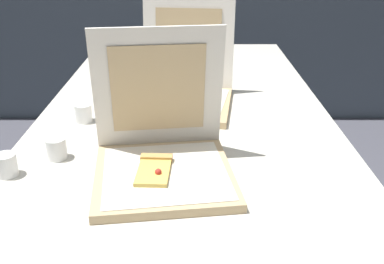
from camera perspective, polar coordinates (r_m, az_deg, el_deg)
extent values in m
cube|color=silver|center=(1.38, -0.81, 0.03)|extent=(0.96, 2.23, 0.03)
cylinder|color=#38383D|center=(2.52, -9.71, 2.09)|extent=(0.04, 0.04, 0.72)
cylinder|color=#38383D|center=(2.51, 9.01, 2.07)|extent=(0.04, 0.04, 0.72)
cube|color=tan|center=(1.08, -3.45, -5.63)|extent=(0.37, 0.37, 0.02)
cube|color=silver|center=(1.08, -3.30, -5.16)|extent=(0.33, 0.33, 0.00)
cube|color=silver|center=(1.14, -4.16, 5.54)|extent=(0.34, 0.10, 0.33)
cube|color=tan|center=(1.13, -4.18, 5.49)|extent=(0.24, 0.07, 0.24)
cube|color=#EAC156|center=(1.07, -4.81, -5.12)|extent=(0.08, 0.13, 0.01)
cube|color=tan|center=(1.12, -4.40, -3.36)|extent=(0.08, 0.03, 0.02)
sphere|color=red|center=(1.05, -4.19, -5.13)|extent=(0.02, 0.02, 0.02)
cube|color=tan|center=(1.52, -1.24, 3.54)|extent=(0.37, 0.37, 0.02)
cube|color=silver|center=(1.52, -1.30, 3.96)|extent=(0.35, 0.35, 0.00)
cube|color=silver|center=(1.65, -0.29, 11.54)|extent=(0.33, 0.08, 0.33)
cube|color=tan|center=(1.64, -0.29, 11.48)|extent=(0.24, 0.06, 0.24)
cylinder|color=white|center=(1.49, -2.92, 4.73)|extent=(0.03, 0.03, 0.00)
cylinder|color=white|center=(1.50, -2.56, 4.23)|extent=(0.01, 0.00, 0.03)
cylinder|color=white|center=(1.50, -3.06, 4.33)|extent=(0.01, 0.00, 0.03)
cylinder|color=white|center=(1.49, -3.09, 4.13)|extent=(0.00, 0.00, 0.03)
cylinder|color=white|center=(1.44, -13.60, 2.39)|extent=(0.05, 0.05, 0.06)
cylinder|color=white|center=(1.23, -16.87, -2.03)|extent=(0.05, 0.05, 0.06)
cylinder|color=white|center=(1.74, -7.84, 6.58)|extent=(0.05, 0.05, 0.06)
cylinder|color=white|center=(1.18, -22.62, -3.92)|extent=(0.05, 0.05, 0.06)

